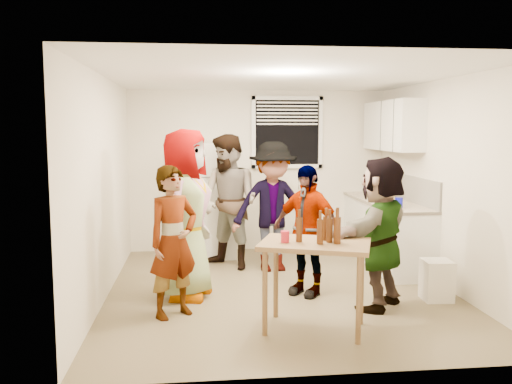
{
  "coord_description": "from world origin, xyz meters",
  "views": [
    {
      "loc": [
        -0.96,
        -6.18,
        1.91
      ],
      "look_at": [
        -0.26,
        0.24,
        1.15
      ],
      "focal_mm": 38.0,
      "sensor_mm": 36.0,
      "label": 1
    }
  ],
  "objects": [
    {
      "name": "trash_bin",
      "position": [
        1.69,
        -0.56,
        0.25
      ],
      "size": [
        0.32,
        0.32,
        0.45
      ],
      "primitive_type": "cube",
      "rotation": [
        0.0,
        0.0,
        -0.06
      ],
      "color": "white",
      "rests_on": "ground"
    },
    {
      "name": "countertop",
      "position": [
        1.7,
        1.15,
        0.88
      ],
      "size": [
        0.64,
        2.22,
        0.04
      ],
      "primitive_type": "cube",
      "color": "#C5B49C",
      "rests_on": "counter_lower"
    },
    {
      "name": "kettle",
      "position": [
        1.65,
        1.41,
        0.9
      ],
      "size": [
        0.29,
        0.25,
        0.22
      ],
      "primitive_type": null,
      "rotation": [
        0.0,
        0.0,
        -0.13
      ],
      "color": "silver",
      "rests_on": "countertop"
    },
    {
      "name": "refrigerator",
      "position": [
        -0.75,
        1.88,
        0.85
      ],
      "size": [
        0.7,
        0.7,
        1.7
      ],
      "primitive_type": "cube",
      "color": "white",
      "rests_on": "ground"
    },
    {
      "name": "red_cup",
      "position": [
        -0.15,
        -1.27,
        0.85
      ],
      "size": [
        0.08,
        0.08,
        0.11
      ],
      "primitive_type": "cylinder",
      "color": "red",
      "rests_on": "serving_table"
    },
    {
      "name": "backsplash",
      "position": [
        1.99,
        1.15,
        1.08
      ],
      "size": [
        0.03,
        2.2,
        0.36
      ],
      "primitive_type": "cube",
      "color": "beige",
      "rests_on": "countertop"
    },
    {
      "name": "wine_bottle",
      "position": [
        1.75,
        1.85,
        0.9
      ],
      "size": [
        0.08,
        0.08,
        0.3
      ],
      "primitive_type": "cylinder",
      "color": "black",
      "rests_on": "countertop"
    },
    {
      "name": "blue_cup",
      "position": [
        1.61,
        0.44,
        0.9
      ],
      "size": [
        0.1,
        0.1,
        0.13
      ],
      "primitive_type": "cylinder",
      "color": "#0C0FB9",
      "rests_on": "countertop"
    },
    {
      "name": "counter_lower",
      "position": [
        1.7,
        1.15,
        0.43
      ],
      "size": [
        0.6,
        2.2,
        0.86
      ],
      "primitive_type": "cube",
      "color": "white",
      "rests_on": "ground"
    },
    {
      "name": "serving_table",
      "position": [
        0.13,
        -1.29,
        0.0
      ],
      "size": [
        1.17,
        0.97,
        0.85
      ],
      "primitive_type": null,
      "rotation": [
        0.0,
        0.0,
        -0.34
      ],
      "color": "brown",
      "rests_on": "ground"
    },
    {
      "name": "window",
      "position": [
        0.45,
        2.21,
        1.85
      ],
      "size": [
        1.12,
        0.1,
        1.06
      ],
      "primitive_type": null,
      "color": "white",
      "rests_on": "room"
    },
    {
      "name": "picture_frame",
      "position": [
        1.92,
        1.55,
        0.97
      ],
      "size": [
        0.02,
        0.16,
        0.13
      ],
      "primitive_type": "cube",
      "color": "#F2EE5A",
      "rests_on": "countertop"
    },
    {
      "name": "room",
      "position": [
        0.0,
        0.0,
        0.0
      ],
      "size": [
        4.0,
        4.5,
        2.5
      ],
      "primitive_type": null,
      "color": "white",
      "rests_on": "ground"
    },
    {
      "name": "guest_black",
      "position": [
        0.28,
        -0.18,
        0.0
      ],
      "size": [
        1.67,
        1.7,
        0.37
      ],
      "primitive_type": "imported",
      "rotation": [
        0.0,
        0.0,
        -0.76
      ],
      "color": "black",
      "rests_on": "ground"
    },
    {
      "name": "guest_stripe",
      "position": [
        -1.21,
        -0.76,
        0.0
      ],
      "size": [
        1.37,
        1.58,
        0.37
      ],
      "primitive_type": "imported",
      "rotation": [
        0.0,
        0.0,
        0.63
      ],
      "color": "#141933",
      "rests_on": "ground"
    },
    {
      "name": "guest_back_left",
      "position": [
        -0.53,
        1.11,
        0.0
      ],
      "size": [
        1.91,
        1.95,
        0.7
      ],
      "primitive_type": "imported",
      "rotation": [
        0.0,
        0.0,
        -0.75
      ],
      "color": "#4F3425",
      "rests_on": "ground"
    },
    {
      "name": "guest_back_right",
      "position": [
        0.05,
        0.92,
        0.0
      ],
      "size": [
        1.3,
        1.85,
        0.65
      ],
      "primitive_type": "imported",
      "rotation": [
        0.0,
        0.0,
        0.1
      ],
      "color": "#3E3F43",
      "rests_on": "ground"
    },
    {
      "name": "beer_bottle_counter",
      "position": [
        1.6,
        0.7,
        0.9
      ],
      "size": [
        0.07,
        0.07,
        0.26
      ],
      "primitive_type": "cylinder",
      "color": "#47230C",
      "rests_on": "countertop"
    },
    {
      "name": "upper_cabinets",
      "position": [
        1.83,
        1.35,
        1.95
      ],
      "size": [
        0.34,
        1.6,
        0.7
      ],
      "primitive_type": "cube",
      "color": "white",
      "rests_on": "room"
    },
    {
      "name": "beer_bottle_table",
      "position": [
        0.32,
        -1.38,
        0.85
      ],
      "size": [
        0.07,
        0.07,
        0.25
      ],
      "primitive_type": "cylinder",
      "color": "#47230C",
      "rests_on": "serving_table"
    },
    {
      "name": "guest_grey",
      "position": [
        -1.1,
        -0.13,
        0.0
      ],
      "size": [
        2.1,
        1.46,
        0.61
      ],
      "primitive_type": "imported",
      "rotation": [
        0.0,
        0.0,
        1.27
      ],
      "color": "#999999",
      "rests_on": "ground"
    },
    {
      "name": "paper_towel",
      "position": [
        1.68,
        1.14,
        0.9
      ],
      "size": [
        0.11,
        0.11,
        0.24
      ],
      "primitive_type": "cylinder",
      "color": "white",
      "rests_on": "countertop"
    },
    {
      "name": "guest_orange",
      "position": [
        0.97,
        -0.72,
        0.0
      ],
      "size": [
        2.21,
        2.2,
        0.48
      ],
      "primitive_type": "imported",
      "rotation": [
        0.0,
        0.0,
        3.98
      ],
      "color": "#D07049",
      "rests_on": "ground"
    }
  ]
}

